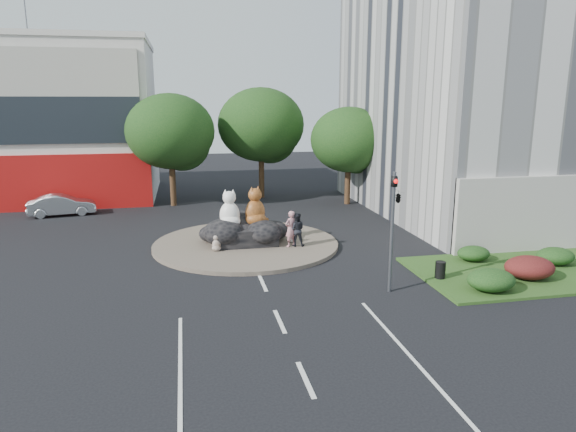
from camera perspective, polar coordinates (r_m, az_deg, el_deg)
The scene contains 21 objects.
ground at distance 18.79m, azimuth -0.92°, elevation -11.65°, with size 120.00×120.00×0.00m, color black.
roundabout_island at distance 28.07m, azimuth -4.69°, elevation -3.12°, with size 10.00×10.00×0.20m, color brown.
rock_plinth at distance 27.93m, azimuth -4.71°, elevation -2.04°, with size 3.20×2.60×0.90m, color black, non-canonical shape.
grass_verge at distance 26.10m, azimuth 24.72°, elevation -5.62°, with size 10.00×6.00×0.12m, color #294918.
tree_left at distance 38.97m, azimuth -12.83°, elevation 8.76°, with size 6.46×6.46×8.27m.
tree_mid at distance 41.41m, azimuth -2.94°, elevation 9.70°, with size 6.84×6.84×8.76m.
tree_right at distance 38.97m, azimuth 6.82°, elevation 8.07°, with size 5.70×5.70×7.30m.
hedge_near_green at distance 22.73m, azimuth 21.63°, elevation -6.63°, with size 2.00×1.60×0.90m, color #103412.
hedge_red at distance 24.89m, azimuth 25.25°, elevation -5.19°, with size 2.20×1.76×0.99m, color #461212.
hedge_mid_green at distance 27.54m, azimuth 27.58°, elevation -3.96°, with size 1.80×1.44×0.81m, color #103412.
hedge_back_green at distance 26.58m, azimuth 19.92°, elevation -3.93°, with size 1.60×1.28×0.72m, color #103412.
traffic_light at distance 20.95m, azimuth 11.84°, elevation 1.08°, with size 0.44×1.24×5.00m.
street_lamp at distance 29.67m, azimuth 21.17°, elevation 5.70°, with size 2.34×0.22×8.06m.
cat_white at distance 27.43m, azimuth -6.51°, elevation 0.85°, with size 1.24×1.08×2.07m, color white, non-canonical shape.
cat_tabby at distance 27.78m, azimuth -3.68°, elevation 1.14°, with size 1.29×1.12×2.16m, color #C68129, non-canonical shape.
kitten_calico at distance 26.56m, azimuth -7.98°, elevation -2.91°, with size 0.54×0.46×0.89m, color silver, non-canonical shape.
kitten_white at distance 27.87m, azimuth 0.45°, elevation -2.21°, with size 0.44×0.38×0.73m, color silver, non-canonical shape.
pedestrian_pink at distance 26.96m, azimuth 0.30°, elevation -1.42°, with size 0.70×0.46×1.91m, color #C8818A.
pedestrian_dark at distance 27.05m, azimuth 0.97°, elevation -1.52°, with size 0.87×0.67×1.78m, color black.
parked_car at distance 38.46m, azimuth -23.83°, elevation 1.12°, with size 1.53×4.39×1.45m, color #ABAEB2.
litter_bin at distance 23.57m, azimuth 16.57°, elevation -5.76°, with size 0.45×0.45×0.75m, color black.
Camera 1 is at (-3.13, -16.82, 7.77)m, focal length 32.00 mm.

